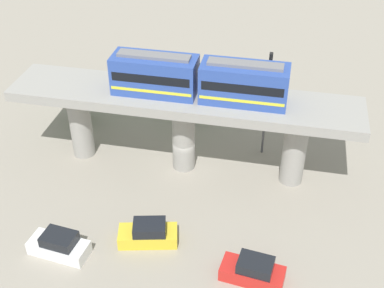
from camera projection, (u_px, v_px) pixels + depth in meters
name	position (u px, v px, depth m)	size (l,w,h in m)	color
ground_plane	(184.00, 166.00, 43.52)	(120.00, 120.00, 0.00)	gray
viaduct	(183.00, 113.00, 40.40)	(5.20, 28.00, 7.07)	#999691
train	(199.00, 79.00, 38.31)	(2.64, 13.55, 3.24)	#2D4CA5
parked_car_white	(59.00, 245.00, 34.99)	(2.27, 4.38, 1.76)	white
parked_car_yellow	(148.00, 234.00, 35.89)	(2.71, 4.50, 1.76)	yellow
parked_car_red	(253.00, 271.00, 33.12)	(2.30, 4.39, 1.76)	red
tree_near_viaduct	(153.00, 69.00, 51.37)	(2.97, 2.97, 4.70)	brown
tree_mid_lot	(195.00, 82.00, 48.92)	(3.82, 3.82, 5.20)	brown
tree_far_corner	(81.00, 93.00, 47.79)	(3.32, 3.32, 4.64)	brown
signal_post	(267.00, 101.00, 42.04)	(0.44, 0.28, 9.67)	#4C4C51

